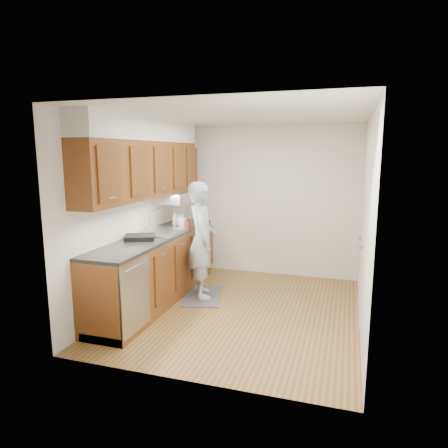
# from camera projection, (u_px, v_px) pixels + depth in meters

# --- Properties ---
(floor) EXTENTS (3.50, 3.50, 0.00)m
(floor) POSITION_uv_depth(u_px,v_px,m) (240.00, 310.00, 5.27)
(floor) COLOR olive
(floor) RESTS_ON ground
(ceiling) EXTENTS (3.50, 3.50, 0.00)m
(ceiling) POSITION_uv_depth(u_px,v_px,m) (241.00, 115.00, 4.83)
(ceiling) COLOR white
(ceiling) RESTS_ON wall_left
(wall_left) EXTENTS (0.02, 3.50, 2.50)m
(wall_left) POSITION_uv_depth(u_px,v_px,m) (135.00, 212.00, 5.49)
(wall_left) COLOR silver
(wall_left) RESTS_ON floor
(wall_right) EXTENTS (0.02, 3.50, 2.50)m
(wall_right) POSITION_uv_depth(u_px,v_px,m) (366.00, 223.00, 4.61)
(wall_right) COLOR silver
(wall_right) RESTS_ON floor
(wall_back) EXTENTS (3.00, 0.02, 2.50)m
(wall_back) POSITION_uv_depth(u_px,v_px,m) (268.00, 201.00, 6.69)
(wall_back) COLOR silver
(wall_back) RESTS_ON floor
(counter) EXTENTS (0.64, 2.80, 1.30)m
(counter) POSITION_uv_depth(u_px,v_px,m) (157.00, 267.00, 5.54)
(counter) COLOR brown
(counter) RESTS_ON floor
(upper_cabinets) EXTENTS (0.47, 2.80, 1.21)m
(upper_cabinets) POSITION_uv_depth(u_px,v_px,m) (146.00, 160.00, 5.36)
(upper_cabinets) COLOR brown
(upper_cabinets) RESTS_ON wall_left
(closet_door) EXTENTS (0.02, 1.22, 2.05)m
(closet_door) POSITION_uv_depth(u_px,v_px,m) (363.00, 237.00, 4.93)
(closet_door) COLOR white
(closet_door) RESTS_ON wall_right
(floor_mat) EXTENTS (0.74, 0.99, 0.02)m
(floor_mat) POSITION_uv_depth(u_px,v_px,m) (202.00, 296.00, 5.77)
(floor_mat) COLOR slate
(floor_mat) RESTS_ON floor
(person) EXTENTS (0.69, 0.78, 1.86)m
(person) POSITION_uv_depth(u_px,v_px,m) (202.00, 232.00, 5.60)
(person) COLOR #A3BAC6
(person) RESTS_ON floor_mat
(soap_bottle_a) EXTENTS (0.10, 0.10, 0.24)m
(soap_bottle_a) POSITION_uv_depth(u_px,v_px,m) (175.00, 218.00, 6.15)
(soap_bottle_a) COLOR silver
(soap_bottle_a) RESTS_ON counter
(soap_bottle_b) EXTENTS (0.10, 0.10, 0.21)m
(soap_bottle_b) POSITION_uv_depth(u_px,v_px,m) (182.00, 220.00, 6.03)
(soap_bottle_b) COLOR silver
(soap_bottle_b) RESTS_ON counter
(soap_bottle_c) EXTENTS (0.21, 0.21, 0.19)m
(soap_bottle_c) POSITION_uv_depth(u_px,v_px,m) (179.00, 219.00, 6.19)
(soap_bottle_c) COLOR silver
(soap_bottle_c) RESTS_ON counter
(soda_can) EXTENTS (0.06, 0.06, 0.11)m
(soda_can) POSITION_uv_depth(u_px,v_px,m) (188.00, 225.00, 5.91)
(soda_can) COLOR #AF251E
(soda_can) RESTS_ON counter
(dish_rack) EXTENTS (0.47, 0.44, 0.06)m
(dish_rack) POSITION_uv_depth(u_px,v_px,m) (140.00, 237.00, 5.16)
(dish_rack) COLOR black
(dish_rack) RESTS_ON counter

